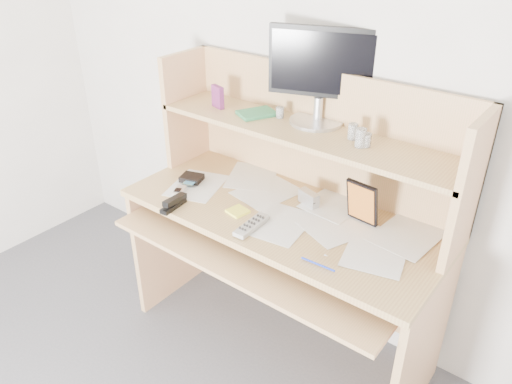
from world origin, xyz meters
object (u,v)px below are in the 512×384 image
Objects in this scene: desk at (291,215)px; tv_remote at (252,225)px; monitor at (322,73)px; game_case at (362,203)px; keyboard at (244,226)px.

tv_remote is (-0.02, -0.26, 0.07)m from desk.
monitor is (0.02, 0.44, 0.53)m from tv_remote.
tv_remote is 0.98× the size of game_case.
desk is 3.15× the size of monitor.
game_case is at bearing 7.17° from desk.
game_case is (0.33, 0.30, 0.09)m from tv_remote.
tv_remote is 0.69m from monitor.
desk is 0.27m from tv_remote.
desk is 0.63m from monitor.
game_case reaches higher than tv_remote.
tv_remote reaches higher than keyboard.
monitor reaches higher than keyboard.
tv_remote is 0.42× the size of monitor.
tv_remote is at bearing -131.77° from game_case.
monitor is at bearing 84.46° from tv_remote.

